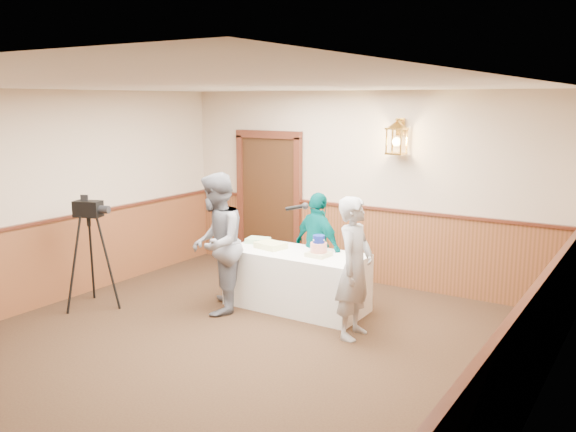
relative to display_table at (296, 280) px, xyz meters
The scene contains 10 objects.
ground 1.94m from the display_table, 85.84° to the right, with size 7.00×7.00×0.00m, color #301C12.
room_shell 1.85m from the display_table, 86.66° to the right, with size 6.02×7.02×2.81m.
display_table is the anchor object (origin of this frame).
tiered_cake 0.60m from the display_table, ahead, with size 0.28×0.28×0.27m.
sheet_cake_yellow 0.57m from the display_table, behind, with size 0.37×0.28×0.08m, color #DEDF85.
sheet_cake_green 0.83m from the display_table, 168.23° to the left, with size 0.29×0.23×0.07m, color #A9F0AC.
interviewer 1.14m from the display_table, 139.65° to the right, with size 1.60×1.08×1.78m.
baker 1.24m from the display_table, 24.20° to the right, with size 0.59×0.39×1.62m, color #9C9DA2.
assistant_p 0.55m from the display_table, 77.77° to the left, with size 0.86×0.36×1.47m, color #005755.
tv_camera_rig 2.66m from the display_table, 148.46° to the right, with size 0.55×0.51×1.41m.
Camera 1 is at (3.82, -4.56, 2.67)m, focal length 38.00 mm.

